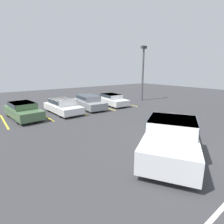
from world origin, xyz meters
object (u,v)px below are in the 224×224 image
parked_sedan_b (63,106)px  parked_sedan_c (89,102)px  light_post (143,70)px  parked_sedan_d (111,99)px  wheel_stop_curb (23,111)px  parked_sedan_a (23,110)px  traffic_cone (178,121)px  pickup_truck (171,135)px

parked_sedan_b → parked_sedan_c: bearing=91.6°
light_post → parked_sedan_d: bearing=-178.6°
parked_sedan_c → wheel_stop_curb: size_ratio=2.63×
parked_sedan_d → parked_sedan_c: bearing=-85.0°
parked_sedan_a → traffic_cone: parked_sedan_a is taller
parked_sedan_c → parked_sedan_b: bearing=-81.4°
light_post → wheel_stop_curb: (-13.24, 2.33, -3.62)m
traffic_cone → parked_sedan_c: bearing=106.0°
parked_sedan_a → parked_sedan_d: parked_sedan_a is taller
light_post → wheel_stop_curb: 13.92m
wheel_stop_curb → parked_sedan_b: bearing=-44.0°
light_post → traffic_cone: size_ratio=12.76×
parked_sedan_a → parked_sedan_d: bearing=84.5°
parked_sedan_a → parked_sedan_c: (5.89, 0.00, 0.01)m
parked_sedan_c → parked_sedan_d: parked_sedan_c is taller
parked_sedan_b → parked_sedan_c: size_ratio=0.98×
wheel_stop_curb → light_post: bearing=-10.0°
pickup_truck → parked_sedan_d: (4.59, 10.57, -0.22)m
parked_sedan_a → wheel_stop_curb: size_ratio=2.66×
light_post → traffic_cone: (-5.35, -8.43, -3.46)m
parked_sedan_a → light_post: size_ratio=0.72×
pickup_truck → traffic_cone: 4.74m
pickup_truck → wheel_stop_curb: pickup_truck is taller
light_post → wheel_stop_curb: size_ratio=3.70×
parked_sedan_b → wheel_stop_curb: bearing=-136.7°
pickup_truck → parked_sedan_b: size_ratio=1.29×
traffic_cone → light_post: bearing=57.6°
parked_sedan_b → parked_sedan_d: parked_sedan_b is taller
parked_sedan_b → wheel_stop_curb: parked_sedan_b is taller
parked_sedan_c → wheel_stop_curb: (-5.51, 2.48, -0.61)m
parked_sedan_c → traffic_cone: parked_sedan_c is taller
parked_sedan_a → parked_sedan_b: (3.16, -0.20, -0.02)m
parked_sedan_a → traffic_cone: bearing=39.2°
pickup_truck → light_post: (9.48, 10.68, 2.84)m
parked_sedan_c → parked_sedan_d: bearing=94.9°
parked_sedan_c → light_post: size_ratio=0.71×
pickup_truck → parked_sedan_b: pickup_truck is taller
pickup_truck → parked_sedan_b: bearing=63.9°
parked_sedan_b → parked_sedan_d: 5.58m
pickup_truck → parked_sedan_d: pickup_truck is taller
parked_sedan_d → parked_sedan_b: bearing=-83.2°
traffic_cone → parked_sedan_d: bearing=86.8°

